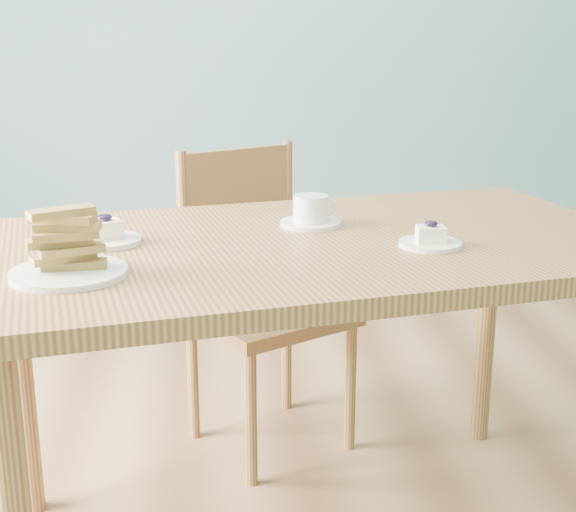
{
  "coord_description": "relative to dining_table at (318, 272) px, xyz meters",
  "views": [
    {
      "loc": [
        -0.47,
        -1.92,
        1.32
      ],
      "look_at": [
        -0.28,
        -0.03,
        0.78
      ],
      "focal_mm": 50.0,
      "sensor_mm": 36.0,
      "label": 1
    }
  ],
  "objects": [
    {
      "name": "cheesecake_plate_far",
      "position": [
        -0.5,
        0.01,
        0.1
      ],
      "size": [
        0.17,
        0.17,
        0.07
      ],
      "rotation": [
        0.0,
        0.0,
        0.4
      ],
      "color": "silver",
      "rests_on": "dining_table"
    },
    {
      "name": "cheesecake_plate_near",
      "position": [
        0.25,
        -0.1,
        0.1
      ],
      "size": [
        0.14,
        0.14,
        0.06
      ],
      "rotation": [
        0.0,
        0.0,
        -0.08
      ],
      "color": "silver",
      "rests_on": "dining_table"
    },
    {
      "name": "dining_table",
      "position": [
        0.0,
        0.0,
        0.0
      ],
      "size": [
        1.71,
        1.19,
        0.84
      ],
      "rotation": [
        0.0,
        0.0,
        0.2
      ],
      "color": "#9C6F3B",
      "rests_on": "ground"
    },
    {
      "name": "coffee_cup",
      "position": [
        0.0,
        0.14,
        0.12
      ],
      "size": [
        0.16,
        0.16,
        0.08
      ],
      "rotation": [
        0.0,
        0.0,
        0.25
      ],
      "color": "silver",
      "rests_on": "dining_table"
    },
    {
      "name": "dining_chair",
      "position": [
        -0.1,
        0.58,
        -0.26
      ],
      "size": [
        0.59,
        0.58,
        0.96
      ],
      "rotation": [
        0.0,
        0.0,
        0.51
      ],
      "color": "#9C6F3B",
      "rests_on": "ground"
    },
    {
      "name": "room",
      "position": [
        0.21,
        0.08,
        0.59
      ],
      "size": [
        5.01,
        5.01,
        2.71
      ],
      "color": "#9E754A",
      "rests_on": "ground"
    },
    {
      "name": "biscotti_plate",
      "position": [
        -0.54,
        -0.25,
        0.13
      ],
      "size": [
        0.24,
        0.24,
        0.14
      ],
      "rotation": [
        0.0,
        0.0,
        0.12
      ],
      "color": "silver",
      "rests_on": "dining_table"
    }
  ]
}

